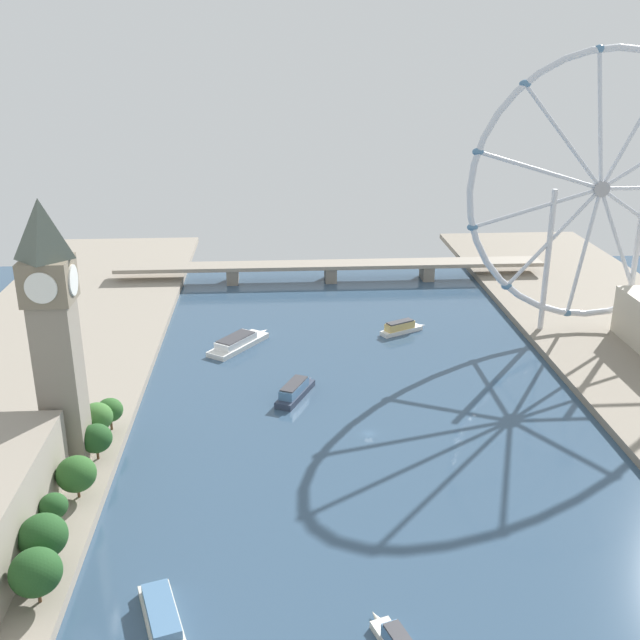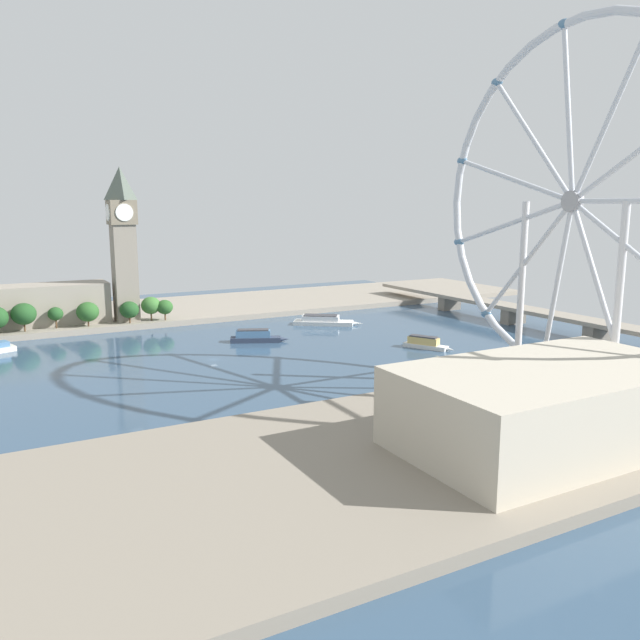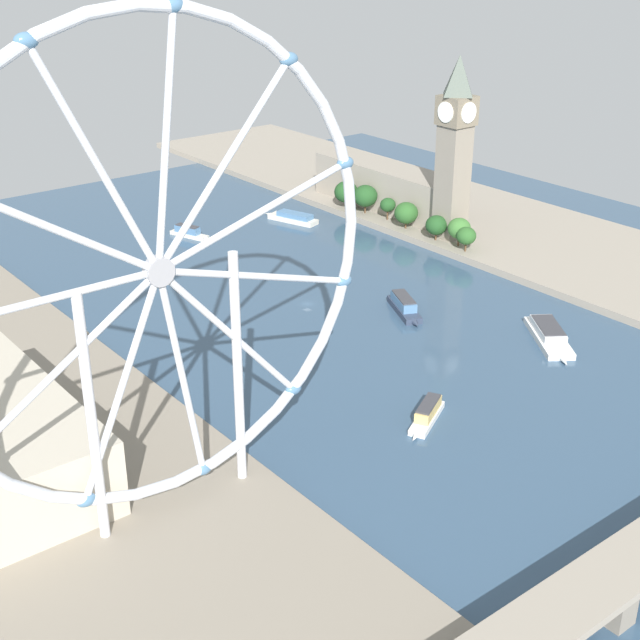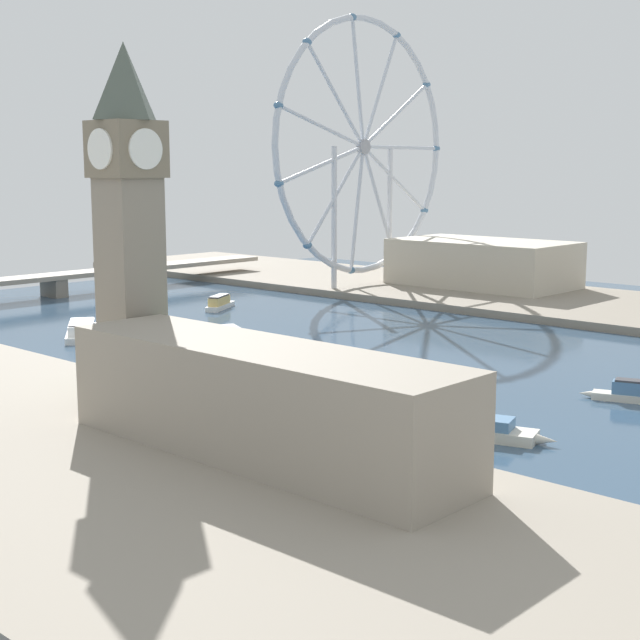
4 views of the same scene
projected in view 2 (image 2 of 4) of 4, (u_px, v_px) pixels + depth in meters
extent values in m
plane|color=#334C66|center=(214.00, 360.00, 265.40)|extent=(418.94, 418.94, 0.00)
cube|color=gray|center=(142.00, 312.00, 372.54)|extent=(90.00, 520.00, 3.00)
cube|color=gray|center=(381.00, 459.00, 157.72)|extent=(90.00, 520.00, 3.00)
cube|color=gray|center=(125.00, 273.00, 333.51)|extent=(11.55, 11.55, 50.67)
cube|color=#776B57|center=(122.00, 212.00, 327.85)|extent=(13.39, 13.39, 12.45)
pyramid|color=#4C564C|center=(120.00, 183.00, 325.23)|extent=(12.12, 12.12, 16.88)
cylinder|color=white|center=(135.00, 212.00, 331.13)|extent=(8.78, 0.50, 8.78)
cylinder|color=white|center=(108.00, 212.00, 324.58)|extent=(8.78, 0.50, 8.78)
cylinder|color=white|center=(124.00, 212.00, 321.87)|extent=(0.50, 8.78, 8.78)
cylinder|color=white|center=(119.00, 212.00, 333.83)|extent=(0.50, 8.78, 8.78)
cube|color=gray|center=(18.00, 306.00, 319.75)|extent=(22.00, 87.24, 20.69)
cylinder|color=#513823|center=(25.00, 328.00, 308.29)|extent=(0.80, 0.80, 3.99)
ellipsoid|color=#1E471E|center=(24.00, 314.00, 307.09)|extent=(11.74, 11.74, 10.57)
cylinder|color=#513823|center=(56.00, 324.00, 316.44)|extent=(0.80, 0.80, 4.36)
ellipsoid|color=#1E471E|center=(55.00, 314.00, 315.52)|extent=(7.43, 7.43, 6.68)
cylinder|color=#513823|center=(88.00, 323.00, 321.70)|extent=(0.80, 0.80, 3.05)
ellipsoid|color=#285623|center=(88.00, 312.00, 320.64)|extent=(11.04, 11.04, 9.93)
cylinder|color=#513823|center=(130.00, 320.00, 330.55)|extent=(0.80, 0.80, 3.14)
ellipsoid|color=#1E471E|center=(129.00, 310.00, 329.57)|extent=(9.73, 9.73, 8.75)
cylinder|color=#513823|center=(151.00, 317.00, 337.90)|extent=(0.80, 0.80, 4.06)
ellipsoid|color=#386B2D|center=(151.00, 305.00, 336.81)|extent=(10.16, 10.16, 9.15)
cylinder|color=#513823|center=(165.00, 317.00, 338.83)|extent=(0.80, 0.80, 3.66)
ellipsoid|color=#285623|center=(165.00, 307.00, 337.89)|extent=(8.56, 8.56, 7.71)
torus|color=silver|center=(572.00, 201.00, 202.11)|extent=(113.36, 2.76, 113.36)
cylinder|color=#99999E|center=(572.00, 201.00, 202.11)|extent=(6.64, 3.00, 6.64)
cylinder|color=silver|center=(610.00, 115.00, 187.69)|extent=(24.48, 1.66, 50.99)
cylinder|color=silver|center=(568.00, 113.00, 200.60)|extent=(9.51, 1.66, 54.97)
cylinder|color=silver|center=(533.00, 138.00, 213.99)|extent=(37.47, 1.66, 42.88)
cylinder|color=silver|center=(512.00, 179.00, 223.61)|extent=(53.53, 1.66, 17.17)
cylinder|color=silver|center=(510.00, 224.00, 226.40)|extent=(53.53, 1.66, 17.17)
cylinder|color=silver|center=(525.00, 262.00, 221.48)|extent=(37.47, 1.66, 42.88)
cylinder|color=silver|center=(557.00, 285.00, 210.41)|extent=(9.51, 1.66, 54.97)
cylinder|color=silver|center=(597.00, 284.00, 196.71)|extent=(24.48, 1.66, 50.99)
cylinder|color=silver|center=(635.00, 253.00, 184.72)|extent=(47.42, 1.66, 31.29)
ellipsoid|color=teal|center=(564.00, 24.00, 199.10)|extent=(4.80, 3.20, 3.20)
ellipsoid|color=teal|center=(497.00, 82.00, 225.87)|extent=(4.80, 3.20, 3.20)
ellipsoid|color=teal|center=(462.00, 161.00, 245.11)|extent=(4.80, 3.20, 3.20)
ellipsoid|color=teal|center=(459.00, 242.00, 250.69)|extent=(4.80, 3.20, 3.20)
ellipsoid|color=teal|center=(486.00, 314.00, 240.85)|extent=(4.80, 3.20, 3.20)
ellipsoid|color=teal|center=(542.00, 363.00, 218.71)|extent=(4.80, 3.20, 3.20)
ellipsoid|color=teal|center=(623.00, 371.00, 191.30)|extent=(4.80, 3.20, 3.20)
cylinder|color=silver|center=(618.00, 305.00, 190.95)|extent=(2.40, 2.40, 61.86)
cylinder|color=silver|center=(521.00, 290.00, 224.36)|extent=(2.40, 2.40, 61.86)
cube|color=#BCB29E|center=(550.00, 405.00, 162.60)|extent=(44.46, 78.36, 20.43)
cube|color=gray|center=(514.00, 307.00, 344.48)|extent=(230.94, 14.60, 2.00)
cube|color=gray|center=(449.00, 303.00, 391.08)|extent=(6.00, 13.14, 7.85)
cube|color=gray|center=(513.00, 316.00, 345.36)|extent=(6.00, 13.14, 7.85)
cube|color=gray|center=(597.00, 333.00, 299.64)|extent=(6.00, 13.14, 7.85)
cube|color=white|center=(324.00, 323.00, 342.17)|extent=(26.04, 31.27, 2.15)
cone|color=white|center=(358.00, 323.00, 340.05)|extent=(5.06, 5.89, 2.15)
cube|color=white|center=(321.00, 318.00, 341.91)|extent=(17.82, 20.57, 2.82)
cube|color=#38383D|center=(321.00, 315.00, 341.62)|extent=(16.37, 18.75, 0.37)
cube|color=#2D384C|center=(256.00, 339.00, 299.26)|extent=(15.65, 23.94, 2.34)
cone|color=#2D384C|center=(285.00, 339.00, 300.12)|extent=(3.91, 4.82, 2.34)
cube|color=teal|center=(253.00, 334.00, 298.69)|extent=(11.59, 16.79, 3.25)
cube|color=#38383D|center=(253.00, 330.00, 298.35)|extent=(10.68, 15.23, 0.49)
cube|color=white|center=(425.00, 346.00, 285.86)|extent=(20.24, 14.02, 1.88)
cone|color=white|center=(450.00, 350.00, 279.54)|extent=(4.10, 3.38, 1.88)
cube|color=#DBB766|center=(424.00, 341.00, 285.95)|extent=(14.37, 10.37, 3.15)
cube|color=#38383D|center=(424.00, 337.00, 285.62)|extent=(13.04, 9.52, 0.59)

